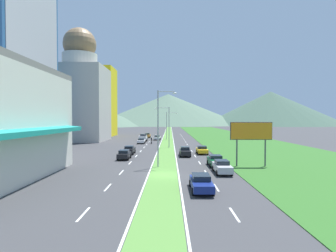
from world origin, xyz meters
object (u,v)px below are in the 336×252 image
at_px(car_5, 148,135).
at_px(car_9, 201,182).
at_px(billboard_roadside, 251,133).
at_px(street_lamp_mid, 167,124).
at_px(car_2, 124,154).
at_px(car_8, 216,160).
at_px(car_3, 222,167).
at_px(car_4, 157,138).
at_px(street_lamp_far, 168,124).
at_px(car_0, 129,150).
at_px(car_6, 141,141).
at_px(motorcycle_rider, 152,141).
at_px(street_lamp_near, 160,124).
at_px(car_1, 202,150).
at_px(pickup_truck_0, 143,138).
at_px(car_7, 185,151).

relative_size(car_5, car_9, 0.97).
bearing_deg(billboard_roadside, car_9, -123.54).
distance_m(street_lamp_mid, car_2, 18.97).
bearing_deg(car_8, car_9, -15.05).
height_order(car_3, car_4, car_3).
height_order(street_lamp_mid, street_lamp_far, street_lamp_mid).
bearing_deg(car_5, street_lamp_mid, -167.63).
relative_size(car_0, car_3, 0.93).
distance_m(car_2, car_9, 21.42).
xyz_separation_m(street_lamp_far, car_6, (-6.85, -14.04, -4.27)).
distance_m(car_4, car_5, 10.44).
bearing_deg(billboard_roadside, car_3, -137.16).
height_order(street_lamp_far, billboard_roadside, street_lamp_far).
xyz_separation_m(car_2, car_8, (13.53, -6.17, -0.00)).
distance_m(street_lamp_mid, motorcycle_rider, 11.65).
bearing_deg(car_6, car_8, -157.89).
xyz_separation_m(car_2, car_5, (-0.35, 49.35, 0.05)).
bearing_deg(street_lamp_near, car_2, 129.93).
bearing_deg(car_4, car_1, -163.39).
height_order(car_8, pickup_truck_0, pickup_truck_0).
bearing_deg(motorcycle_rider, pickup_truck_0, 19.97).
xyz_separation_m(street_lamp_far, car_8, (6.84, -47.75, -4.22)).
bearing_deg(car_2, car_3, -129.30).
height_order(car_2, car_7, car_7).
distance_m(street_lamp_near, motorcycle_rider, 34.72).
distance_m(car_8, car_9, 13.16).
bearing_deg(car_9, car_6, -167.51).
xyz_separation_m(car_2, car_7, (9.91, 3.89, 0.04)).
bearing_deg(car_4, car_2, 175.11).
relative_size(car_3, pickup_truck_0, 0.86).
relative_size(car_6, car_7, 0.87).
bearing_deg(car_3, car_4, -168.73).
bearing_deg(car_7, car_3, 13.47).
relative_size(car_4, motorcycle_rider, 2.08).
bearing_deg(car_3, car_8, 179.45).
relative_size(car_6, pickup_truck_0, 0.76).
distance_m(street_lamp_far, car_2, 42.33).
relative_size(car_0, car_6, 1.05).
xyz_separation_m(street_lamp_far, motorcycle_rider, (-4.16, -14.52, -4.24)).
distance_m(street_lamp_near, car_9, 13.45).
xyz_separation_m(street_lamp_mid, street_lamp_far, (-0.02, 24.41, -0.27)).
xyz_separation_m(car_3, car_6, (-13.65, 38.58, -0.07)).
bearing_deg(billboard_roadside, car_7, 128.30).
bearing_deg(car_7, car_8, 19.80).
distance_m(street_lamp_far, pickup_truck_0, 10.39).
bearing_deg(pickup_truck_0, car_5, -0.24).
height_order(street_lamp_near, pickup_truck_0, street_lamp_near).
bearing_deg(car_9, street_lamp_far, -176.76).
bearing_deg(billboard_roadside, street_lamp_far, 103.46).
xyz_separation_m(car_4, motorcycle_rider, (-0.87, -12.53, 0.01)).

